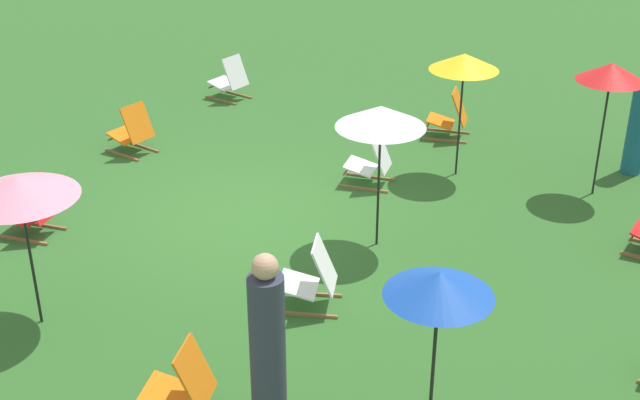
{
  "coord_description": "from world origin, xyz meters",
  "views": [
    {
      "loc": [
        9.06,
        5.34,
        5.45
      ],
      "look_at": [
        0.0,
        1.2,
        0.5
      ],
      "focal_mm": 47.8,
      "sensor_mm": 36.0,
      "label": 1
    }
  ],
  "objects_px": {
    "umbrella_4": "(18,187)",
    "deckchair_10": "(450,116)",
    "deckchair_9": "(32,209)",
    "deckchair_8": "(312,278)",
    "umbrella_1": "(611,73)",
    "deckchair_6": "(132,131)",
    "umbrella_2": "(381,117)",
    "umbrella_3": "(464,62)",
    "deckchair_1": "(371,162)",
    "umbrella_0": "(439,285)",
    "person_1": "(638,124)",
    "deckchair_4": "(230,80)",
    "person_0": "(268,352)",
    "deckchair_0": "(182,388)"
  },
  "relations": [
    {
      "from": "umbrella_4",
      "to": "deckchair_10",
      "type": "bearing_deg",
      "value": 160.4
    },
    {
      "from": "deckchair_10",
      "to": "deckchair_9",
      "type": "bearing_deg",
      "value": -44.18
    },
    {
      "from": "deckchair_8",
      "to": "deckchair_10",
      "type": "bearing_deg",
      "value": 163.79
    },
    {
      "from": "umbrella_1",
      "to": "deckchair_6",
      "type": "bearing_deg",
      "value": -77.7
    },
    {
      "from": "umbrella_2",
      "to": "umbrella_3",
      "type": "bearing_deg",
      "value": 172.98
    },
    {
      "from": "deckchair_1",
      "to": "umbrella_2",
      "type": "xyz_separation_m",
      "value": [
        1.66,
        0.74,
        1.4
      ]
    },
    {
      "from": "deckchair_8",
      "to": "deckchair_10",
      "type": "xyz_separation_m",
      "value": [
        -5.62,
        -0.06,
        0.0
      ]
    },
    {
      "from": "umbrella_3",
      "to": "umbrella_4",
      "type": "xyz_separation_m",
      "value": [
        5.76,
        -3.08,
        -0.11
      ]
    },
    {
      "from": "umbrella_0",
      "to": "person_1",
      "type": "height_order",
      "value": "umbrella_0"
    },
    {
      "from": "umbrella_3",
      "to": "deckchair_1",
      "type": "bearing_deg",
      "value": -49.91
    },
    {
      "from": "deckchair_1",
      "to": "deckchair_4",
      "type": "height_order",
      "value": "same"
    },
    {
      "from": "umbrella_0",
      "to": "umbrella_4",
      "type": "height_order",
      "value": "umbrella_0"
    },
    {
      "from": "deckchair_9",
      "to": "person_1",
      "type": "height_order",
      "value": "person_1"
    },
    {
      "from": "deckchair_10",
      "to": "umbrella_1",
      "type": "distance_m",
      "value": 3.19
    },
    {
      "from": "umbrella_0",
      "to": "umbrella_2",
      "type": "bearing_deg",
      "value": -152.1
    },
    {
      "from": "deckchair_6",
      "to": "umbrella_3",
      "type": "height_order",
      "value": "umbrella_3"
    },
    {
      "from": "deckchair_10",
      "to": "umbrella_4",
      "type": "xyz_separation_m",
      "value": [
        7.16,
        -2.55,
        1.29
      ]
    },
    {
      "from": "deckchair_8",
      "to": "umbrella_0",
      "type": "distance_m",
      "value": 2.96
    },
    {
      "from": "person_0",
      "to": "person_1",
      "type": "relative_size",
      "value": 1.12
    },
    {
      "from": "person_1",
      "to": "deckchair_4",
      "type": "bearing_deg",
      "value": -103.23
    },
    {
      "from": "umbrella_0",
      "to": "umbrella_4",
      "type": "bearing_deg",
      "value": -92.31
    },
    {
      "from": "umbrella_4",
      "to": "person_0",
      "type": "relative_size",
      "value": 0.94
    },
    {
      "from": "deckchair_10",
      "to": "person_1",
      "type": "bearing_deg",
      "value": 76.88
    },
    {
      "from": "deckchair_10",
      "to": "umbrella_1",
      "type": "xyz_separation_m",
      "value": [
        1.24,
        2.55,
        1.47
      ]
    },
    {
      "from": "deckchair_9",
      "to": "umbrella_1",
      "type": "height_order",
      "value": "umbrella_1"
    },
    {
      "from": "deckchair_4",
      "to": "deckchair_10",
      "type": "height_order",
      "value": "same"
    },
    {
      "from": "deckchair_6",
      "to": "deckchair_8",
      "type": "bearing_deg",
      "value": 69.24
    },
    {
      "from": "deckchair_10",
      "to": "umbrella_1",
      "type": "bearing_deg",
      "value": 55.56
    },
    {
      "from": "deckchair_0",
      "to": "umbrella_4",
      "type": "distance_m",
      "value": 2.76
    },
    {
      "from": "umbrella_4",
      "to": "person_1",
      "type": "relative_size",
      "value": 1.05
    },
    {
      "from": "umbrella_0",
      "to": "deckchair_8",
      "type": "bearing_deg",
      "value": -131.53
    },
    {
      "from": "umbrella_1",
      "to": "umbrella_2",
      "type": "height_order",
      "value": "umbrella_1"
    },
    {
      "from": "deckchair_6",
      "to": "umbrella_1",
      "type": "height_order",
      "value": "umbrella_1"
    },
    {
      "from": "person_1",
      "to": "deckchair_1",
      "type": "bearing_deg",
      "value": -69.69
    },
    {
      "from": "deckchair_1",
      "to": "deckchair_8",
      "type": "bearing_deg",
      "value": 3.33
    },
    {
      "from": "deckchair_8",
      "to": "umbrella_2",
      "type": "xyz_separation_m",
      "value": [
        -1.66,
        0.16,
        1.4
      ]
    },
    {
      "from": "deckchair_0",
      "to": "person_1",
      "type": "bearing_deg",
      "value": 144.66
    },
    {
      "from": "deckchair_6",
      "to": "umbrella_4",
      "type": "distance_m",
      "value": 4.96
    },
    {
      "from": "umbrella_2",
      "to": "umbrella_1",
      "type": "bearing_deg",
      "value": 139.38
    },
    {
      "from": "umbrella_1",
      "to": "umbrella_4",
      "type": "xyz_separation_m",
      "value": [
        5.92,
        -5.1,
        -0.18
      ]
    },
    {
      "from": "deckchair_0",
      "to": "deckchair_10",
      "type": "height_order",
      "value": "same"
    },
    {
      "from": "deckchair_8",
      "to": "umbrella_1",
      "type": "bearing_deg",
      "value": 133.55
    },
    {
      "from": "umbrella_0",
      "to": "person_1",
      "type": "distance_m",
      "value": 7.24
    },
    {
      "from": "umbrella_1",
      "to": "umbrella_4",
      "type": "bearing_deg",
      "value": -40.73
    },
    {
      "from": "deckchair_0",
      "to": "deckchair_8",
      "type": "bearing_deg",
      "value": 160.1
    },
    {
      "from": "deckchair_9",
      "to": "umbrella_4",
      "type": "height_order",
      "value": "umbrella_4"
    },
    {
      "from": "deckchair_6",
      "to": "umbrella_2",
      "type": "distance_m",
      "value": 5.01
    },
    {
      "from": "deckchair_4",
      "to": "umbrella_2",
      "type": "distance_m",
      "value": 6.27
    },
    {
      "from": "umbrella_1",
      "to": "deckchair_8",
      "type": "bearing_deg",
      "value": -29.59
    },
    {
      "from": "deckchair_6",
      "to": "person_1",
      "type": "bearing_deg",
      "value": 120.4
    }
  ]
}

